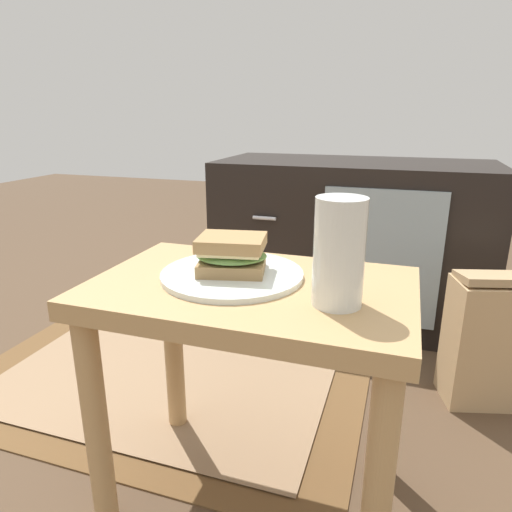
% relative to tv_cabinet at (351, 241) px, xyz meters
% --- Properties ---
extents(ground_plane, '(8.00, 8.00, 0.00)m').
position_rel_tv_cabinet_xyz_m(ground_plane, '(-0.06, -0.95, -0.29)').
color(ground_plane, '#4C3826').
extents(side_table, '(0.56, 0.36, 0.46)m').
position_rel_tv_cabinet_xyz_m(side_table, '(-0.06, -0.95, 0.08)').
color(side_table, tan).
rests_on(side_table, ground).
extents(tv_cabinet, '(0.96, 0.46, 0.58)m').
position_rel_tv_cabinet_xyz_m(tv_cabinet, '(0.00, 0.00, 0.00)').
color(tv_cabinet, black).
rests_on(tv_cabinet, ground).
extents(area_rug, '(1.13, 0.79, 0.01)m').
position_rel_tv_cabinet_xyz_m(area_rug, '(-0.44, -0.62, -0.29)').
color(area_rug, brown).
rests_on(area_rug, ground).
extents(plate, '(0.26, 0.26, 0.01)m').
position_rel_tv_cabinet_xyz_m(plate, '(-0.11, -0.93, 0.17)').
color(plate, silver).
rests_on(plate, side_table).
extents(sandwich_front, '(0.15, 0.13, 0.07)m').
position_rel_tv_cabinet_xyz_m(sandwich_front, '(-0.11, -0.93, 0.21)').
color(sandwich_front, '#9E7A4C').
rests_on(sandwich_front, plate).
extents(beer_glass, '(0.08, 0.08, 0.17)m').
position_rel_tv_cabinet_xyz_m(beer_glass, '(0.09, -0.99, 0.25)').
color(beer_glass, silver).
rests_on(beer_glass, side_table).
extents(paper_bag, '(0.21, 0.17, 0.37)m').
position_rel_tv_cabinet_xyz_m(paper_bag, '(0.41, -0.45, -0.11)').
color(paper_bag, tan).
rests_on(paper_bag, ground).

